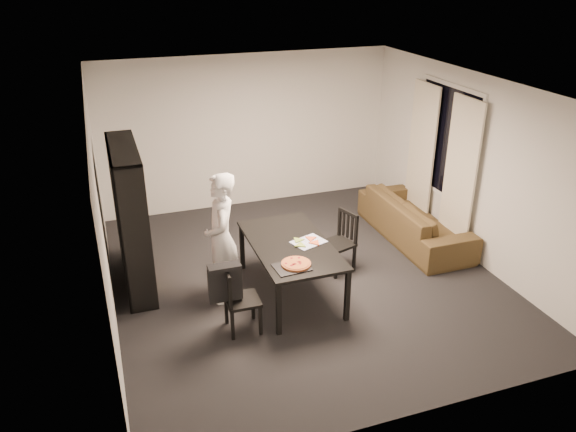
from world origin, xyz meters
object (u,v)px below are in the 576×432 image
object	(u,v)px
chair_left	(236,296)
pepperoni_pizza	(296,264)
chair_right	(342,237)
bookshelf	(131,218)
baking_tray	(292,267)
dining_table	(291,248)
sofa	(415,219)
person	(222,238)

from	to	relation	value
chair_left	pepperoni_pizza	xyz separation A→B (m)	(0.74, 0.02, 0.27)
chair_right	pepperoni_pizza	xyz separation A→B (m)	(-1.01, -0.91, 0.26)
bookshelf	chair_right	world-z (taller)	bookshelf
chair_left	baking_tray	xyz separation A→B (m)	(0.68, -0.01, 0.25)
bookshelf	baking_tray	xyz separation A→B (m)	(1.66, -1.49, -0.23)
dining_table	sofa	world-z (taller)	dining_table
chair_left	sofa	world-z (taller)	chair_left
bookshelf	sofa	xyz separation A→B (m)	(4.18, -0.07, -0.63)
dining_table	pepperoni_pizza	distance (m)	0.57
chair_left	sofa	distance (m)	3.50
dining_table	person	xyz separation A→B (m)	(-0.84, 0.16, 0.19)
dining_table	baking_tray	world-z (taller)	baking_tray
pepperoni_pizza	chair_right	bearing A→B (deg)	42.13
dining_table	baking_tray	size ratio (longest dim) A/B	4.29
chair_left	bookshelf	bearing A→B (deg)	34.48
chair_left	person	distance (m)	0.83
dining_table	baking_tray	distance (m)	0.62
person	chair_left	bearing A→B (deg)	8.22
sofa	baking_tray	bearing A→B (deg)	119.47
bookshelf	chair_left	bearing A→B (deg)	-56.44
dining_table	sofa	bearing A→B (deg)	19.89
chair_right	pepperoni_pizza	distance (m)	1.38
chair_right	pepperoni_pizza	world-z (taller)	chair_right
person	pepperoni_pizza	distance (m)	1.02
bookshelf	chair_right	distance (m)	2.83
baking_tray	sofa	bearing A→B (deg)	29.47
bookshelf	person	world-z (taller)	bookshelf
dining_table	person	world-z (taller)	person
chair_right	bookshelf	bearing A→B (deg)	-119.10
person	pepperoni_pizza	xyz separation A→B (m)	(0.72, -0.72, -0.10)
sofa	chair_right	bearing A→B (deg)	108.49
pepperoni_pizza	person	bearing A→B (deg)	135.00
bookshelf	sofa	world-z (taller)	bookshelf
baking_tray	pepperoni_pizza	world-z (taller)	pepperoni_pizza
bookshelf	sofa	size ratio (longest dim) A/B	0.86
bookshelf	pepperoni_pizza	world-z (taller)	bookshelf
chair_left	pepperoni_pizza	world-z (taller)	chair_left
baking_tray	sofa	world-z (taller)	baking_tray
pepperoni_pizza	sofa	size ratio (longest dim) A/B	0.16
chair_right	person	bearing A→B (deg)	-101.27
person	sofa	bearing A→B (deg)	112.36
chair_right	chair_left	bearing A→B (deg)	-79.65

